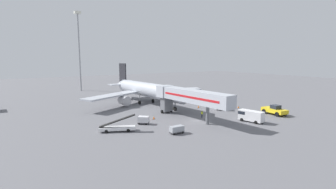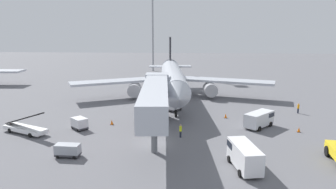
% 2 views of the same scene
% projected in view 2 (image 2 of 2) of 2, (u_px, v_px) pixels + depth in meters
% --- Properties ---
extents(ground_plane, '(300.00, 300.00, 0.00)m').
position_uv_depth(ground_plane, '(153.00, 142.00, 36.78)').
color(ground_plane, slate).
extents(airplane_at_gate, '(40.00, 38.72, 11.63)m').
position_uv_depth(airplane_at_gate, '(173.00, 78.00, 59.52)').
color(airplane_at_gate, '#B7BCC6').
rests_on(airplane_at_gate, ground).
extents(jet_bridge, '(4.95, 22.15, 6.70)m').
position_uv_depth(jet_bridge, '(156.00, 96.00, 38.88)').
color(jet_bridge, '#B2B7C1').
rests_on(jet_bridge, ground).
extents(belt_loader_truck, '(6.70, 4.24, 3.15)m').
position_uv_depth(belt_loader_truck, '(25.00, 128.00, 39.88)').
color(belt_loader_truck, white).
rests_on(belt_loader_truck, ground).
extents(service_van_rear_right, '(2.81, 5.47, 2.39)m').
position_uv_depth(service_van_rear_right, '(244.00, 155.00, 29.69)').
color(service_van_rear_right, white).
rests_on(service_van_rear_right, ground).
extents(service_van_near_right, '(4.69, 4.88, 2.13)m').
position_uv_depth(service_van_near_right, '(260.00, 119.00, 42.40)').
color(service_van_near_right, silver).
rests_on(service_van_near_right, ground).
extents(baggage_cart_mid_center, '(2.58, 1.29, 1.39)m').
position_uv_depth(baggage_cart_mid_center, '(68.00, 150.00, 32.42)').
color(baggage_cart_mid_center, '#38383D').
rests_on(baggage_cart_mid_center, ground).
extents(baggage_cart_mid_right, '(2.41, 2.69, 1.48)m').
position_uv_depth(baggage_cart_mid_right, '(175.00, 106.00, 51.04)').
color(baggage_cart_mid_right, '#38383D').
rests_on(baggage_cart_mid_right, ground).
extents(baggage_cart_far_left, '(2.58, 2.53, 1.59)m').
position_uv_depth(baggage_cart_far_left, '(79.00, 123.00, 41.47)').
color(baggage_cart_far_left, '#38383D').
rests_on(baggage_cart_far_left, ground).
extents(ground_crew_worker_foreground, '(0.45, 0.45, 1.68)m').
position_uv_depth(ground_crew_worker_foreground, '(181.00, 131.00, 38.31)').
color(ground_crew_worker_foreground, '#1E2333').
rests_on(ground_crew_worker_foreground, ground).
extents(ground_crew_worker_midground, '(0.45, 0.45, 1.67)m').
position_uv_depth(ground_crew_worker_midground, '(298.00, 108.00, 49.57)').
color(ground_crew_worker_midground, '#1E2333').
rests_on(ground_crew_worker_midground, ground).
extents(safety_cone_alpha, '(0.47, 0.47, 0.72)m').
position_uv_depth(safety_cone_alpha, '(112.00, 122.00, 43.68)').
color(safety_cone_alpha, black).
rests_on(safety_cone_alpha, ground).
extents(safety_cone_bravo, '(0.44, 0.44, 0.67)m').
position_uv_depth(safety_cone_bravo, '(299.00, 130.00, 40.45)').
color(safety_cone_bravo, black).
rests_on(safety_cone_bravo, ground).
extents(safety_cone_charlie, '(0.47, 0.47, 0.72)m').
position_uv_depth(safety_cone_charlie, '(226.00, 116.00, 47.01)').
color(safety_cone_charlie, black).
rests_on(safety_cone_charlie, ground).
extents(apron_light_mast, '(2.40, 2.40, 31.80)m').
position_uv_depth(apron_light_mast, '(153.00, 4.00, 97.57)').
color(apron_light_mast, '#93969B').
rests_on(apron_light_mast, ground).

